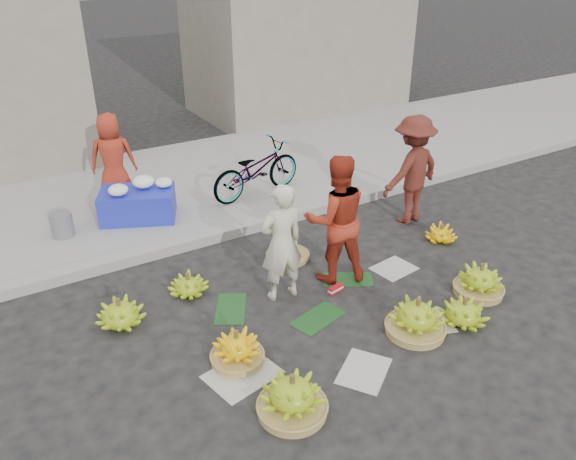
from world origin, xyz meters
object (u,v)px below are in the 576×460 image
banana_bunch_4 (480,281)px  flower_table (138,202)px  banana_bunch_0 (237,349)px  bicycle (256,169)px  vendor_cream (282,243)px

banana_bunch_4 → flower_table: 5.06m
banana_bunch_0 → banana_bunch_4: banana_bunch_4 is taller
banana_bunch_4 → bicycle: bearing=105.3°
banana_bunch_0 → flower_table: bearing=87.9°
banana_bunch_0 → bicycle: size_ratio=0.33×
banana_bunch_0 → banana_bunch_4: (3.17, -0.40, 0.02)m
vendor_cream → bicycle: bearing=-108.6°
vendor_cream → flower_table: vendor_cream is taller
flower_table → banana_bunch_0: bearing=-68.0°
banana_bunch_0 → flower_table: 3.65m
banana_bunch_4 → vendor_cream: size_ratio=0.40×
banana_bunch_4 → flower_table: size_ratio=0.47×
banana_bunch_4 → bicycle: (-1.06, 3.90, 0.39)m
banana_bunch_0 → flower_table: flower_table is taller
banana_bunch_0 → vendor_cream: size_ratio=0.37×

